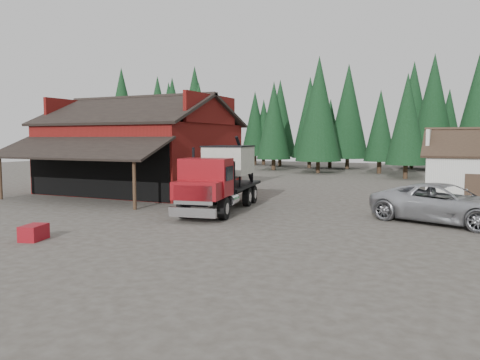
% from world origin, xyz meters
% --- Properties ---
extents(ground, '(120.00, 120.00, 0.00)m').
position_xyz_m(ground, '(0.00, 0.00, 0.00)').
color(ground, '#403B33').
rests_on(ground, ground).
extents(red_barn, '(12.80, 13.63, 7.18)m').
position_xyz_m(red_barn, '(-11.00, 9.90, 2.69)').
color(red_barn, maroon).
rests_on(red_barn, ground).
extents(conifer_backdrop, '(76.00, 16.00, 16.00)m').
position_xyz_m(conifer_backdrop, '(0.00, 42.00, 0.00)').
color(conifer_backdrop, black).
rests_on(conifer_backdrop, ground).
extents(near_pine_a, '(4.40, 4.40, 11.40)m').
position_xyz_m(near_pine_a, '(-22.00, 28.00, 6.39)').
color(near_pine_a, '#382619').
rests_on(near_pine_a, ground).
extents(near_pine_b, '(3.96, 3.96, 10.40)m').
position_xyz_m(near_pine_b, '(6.00, 30.00, 5.89)').
color(near_pine_b, '#382619').
rests_on(near_pine_b, ground).
extents(near_pine_d, '(5.28, 5.28, 13.40)m').
position_xyz_m(near_pine_d, '(-4.00, 34.00, 7.39)').
color(near_pine_d, '#382619').
rests_on(near_pine_d, ground).
extents(feed_truck, '(4.01, 9.40, 4.11)m').
position_xyz_m(feed_truck, '(-1.16, 4.03, 1.92)').
color(feed_truck, black).
rests_on(feed_truck, ground).
extents(silver_car, '(7.29, 5.14, 1.85)m').
position_xyz_m(silver_car, '(10.21, 4.77, 0.92)').
color(silver_car, '#B4B7BD').
rests_on(silver_car, ground).
extents(equip_box, '(0.98, 1.25, 0.60)m').
position_xyz_m(equip_box, '(-4.19, -6.00, 0.30)').
color(equip_box, maroon).
rests_on(equip_box, ground).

